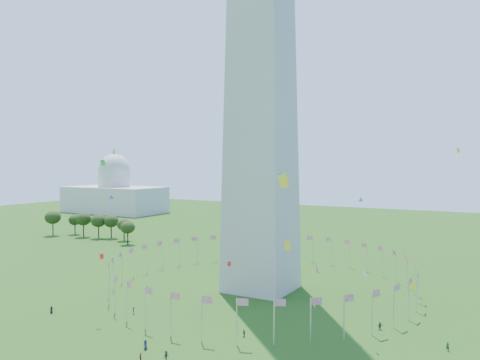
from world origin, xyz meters
name	(u,v)px	position (x,y,z in m)	size (l,w,h in m)	color
ground	(136,355)	(0.00, 0.00, 0.00)	(600.00, 600.00, 0.00)	#1C440F
flag_ring	(261,273)	(0.00, 50.00, 4.50)	(80.24, 80.24, 9.00)	silver
capitol_building	(114,180)	(-180.00, 180.00, 23.00)	(70.00, 35.00, 46.00)	beige
kites_aloft	(285,246)	(19.50, 21.59, 17.90)	(113.44, 68.25, 33.68)	#CC2699
tree_line_west	(92,227)	(-107.35, 90.75, 5.28)	(55.21, 15.27, 11.56)	#2D4517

